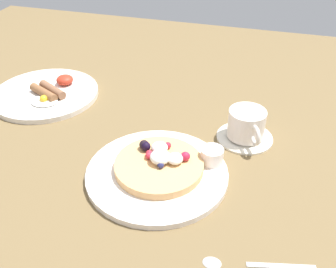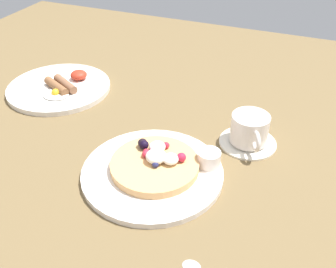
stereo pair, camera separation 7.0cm
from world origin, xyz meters
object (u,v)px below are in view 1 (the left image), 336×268
object	(u,v)px
syrup_ramekin	(212,155)
coffee_cup	(247,123)
breakfast_plate	(46,94)
coffee_saucer	(245,137)
teaspoon	(239,263)
pancake_plate	(157,173)

from	to	relation	value
syrup_ramekin	coffee_cup	world-z (taller)	coffee_cup
breakfast_plate	coffee_cup	size ratio (longest dim) A/B	2.55
syrup_ramekin	breakfast_plate	xyz separation A→B (cm)	(-45.53, 15.75, -2.11)
syrup_ramekin	breakfast_plate	world-z (taller)	syrup_ramekin
coffee_saucer	teaspoon	bearing A→B (deg)	-84.60
syrup_ramekin	coffee_saucer	distance (cm)	12.56
pancake_plate	teaspoon	xyz separation A→B (cm)	(17.55, -15.53, -0.35)
breakfast_plate	coffee_cup	world-z (taller)	coffee_cup
teaspoon	breakfast_plate	bearing A→B (deg)	145.58
breakfast_plate	teaspoon	world-z (taller)	breakfast_plate
syrup_ramekin	breakfast_plate	size ratio (longest dim) A/B	0.17
syrup_ramekin	teaspoon	xyz separation A→B (cm)	(8.19, -21.07, -2.51)
syrup_ramekin	pancake_plate	bearing A→B (deg)	-149.36
coffee_saucer	teaspoon	xyz separation A→B (cm)	(3.05, -32.29, -0.18)
pancake_plate	coffee_saucer	bearing A→B (deg)	49.15
breakfast_plate	coffee_cup	xyz separation A→B (cm)	(50.74, -4.67, 3.33)
syrup_ramekin	teaspoon	bearing A→B (deg)	-68.75
coffee_cup	syrup_ramekin	bearing A→B (deg)	-115.23
pancake_plate	coffee_cup	xyz separation A→B (cm)	(14.58, 16.62, 3.38)
syrup_ramekin	coffee_saucer	bearing A→B (deg)	65.39
teaspoon	coffee_saucer	bearing A→B (deg)	95.40
coffee_saucer	coffee_cup	size ratio (longest dim) A/B	1.16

